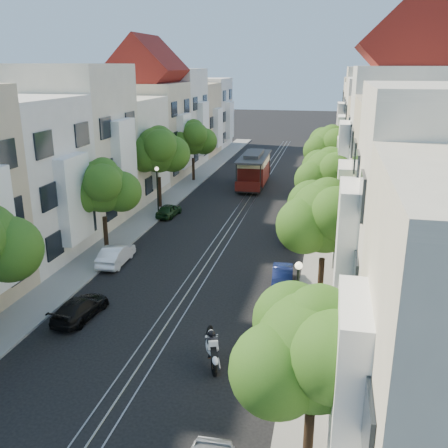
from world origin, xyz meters
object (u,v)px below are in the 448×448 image
Objects in this scene: tree_e_c at (329,176)px; lamp_west at (157,184)px; tree_e_b at (326,219)px; parked_car_e_mid at (282,277)px; tree_w_b at (103,188)px; parked_car_w_near at (80,308)px; tree_e_d at (331,148)px; cable_car at (254,168)px; tree_w_d at (193,139)px; lamp_east at (297,294)px; tree_e_a at (316,354)px; parked_car_w_mid at (116,255)px; parked_car_w_far at (169,210)px; sportbike_rider at (212,347)px; parked_car_e_far at (302,231)px; tree_w_c at (159,151)px.

lamp_west is (-13.56, 2.02, -1.75)m from tree_e_c.
tree_e_b is 5.09m from parked_car_e_mid.
parked_car_w_near is at bearing -73.15° from tree_w_b.
tree_e_c is at bearing -122.42° from parked_car_w_near.
tree_e_d reaches higher than cable_car.
tree_w_d is at bearing 93.44° from lamp_west.
lamp_east is (13.44, -9.98, -1.55)m from tree_w_b.
tree_e_b reaches higher than tree_e_a.
lamp_west is at bearing -87.97° from parked_car_w_mid.
lamp_east is at bearing 144.26° from parked_car_w_mid.
lamp_west is 2.48m from parked_car_w_far.
tree_e_c is at bearing 72.09° from parked_car_e_mid.
tree_e_b is 1.81× the size of parked_car_w_near.
parked_car_e_far is (2.63, 16.71, -0.18)m from sportbike_rider.
parked_car_e_mid is at bearing -77.98° from cable_car.
parked_car_e_far is (5.98, -15.75, -1.27)m from cable_car.
cable_car is at bearing -9.96° from tree_w_d.
tree_w_c is 0.83× the size of cable_car.
tree_e_c is (-0.00, 11.00, -0.13)m from tree_e_b.
tree_e_c is 13.73m from parked_car_w_far.
tree_e_c is at bearing 32.04° from parked_car_e_far.
tree_w_c is at bearing 131.99° from tree_e_b.
tree_e_d reaches higher than tree_e_c.
tree_e_d is 1.05× the size of tree_w_d.
tree_e_b is 8.81m from sportbike_rider.
tree_e_d is 2.14× the size of parked_car_w_far.
tree_e_d is at bearing -108.76° from parked_car_w_near.
tree_e_a is 38.66m from cable_car.
lamp_east is (-0.96, -4.98, -1.89)m from tree_e_b.
lamp_east is (13.44, -20.98, -2.22)m from tree_w_c.
tree_w_b is 9.57m from parked_car_w_far.
tree_e_b is 0.98× the size of tree_e_d.
lamp_west is 1.26× the size of parked_car_e_mid.
parked_car_w_mid reaches higher than parked_car_w_far.
cable_car is at bearing 102.24° from lamp_east.
parked_car_w_mid is (1.54, -2.01, -3.79)m from tree_w_b.
tree_e_c reaches higher than parked_car_e_mid.
lamp_west is 14.12m from cable_car.
lamp_east and lamp_west have the same top height.
parked_car_e_far is at bearing -69.97° from cable_car.
parked_car_e_far reaches higher than parked_car_w_far.
tree_w_c is (-14.40, 28.00, 0.67)m from tree_e_a.
parked_car_e_mid is 11.15m from parked_car_w_near.
tree_w_b is at bearing 130.27° from tree_e_a.
tree_e_d is at bearing -27.28° from cable_car.
tree_w_c is 3.81m from lamp_west.
tree_e_a reaches higher than parked_car_w_far.
parked_car_e_far is at bearing -97.92° from tree_e_d.
parked_car_e_mid is 10.71m from parked_car_w_mid.
tree_w_c is 1.09× the size of tree_w_d.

